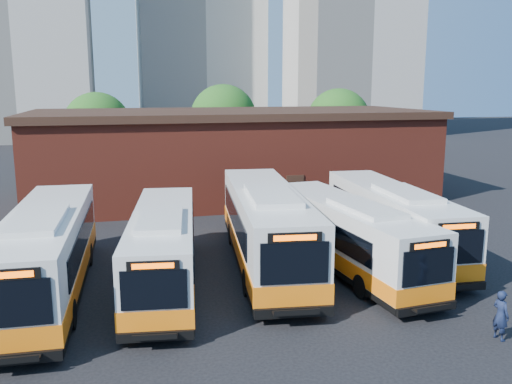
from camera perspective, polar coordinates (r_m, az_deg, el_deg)
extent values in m
plane|color=black|center=(22.42, 7.89, -10.24)|extent=(220.00, 220.00, 0.00)
cube|color=silver|center=(22.81, -21.16, -5.66)|extent=(3.04, 12.46, 2.94)
cube|color=orange|center=(23.06, -21.01, -7.69)|extent=(3.09, 12.51, 0.72)
cube|color=black|center=(23.22, -20.93, -8.90)|extent=(3.08, 12.50, 0.26)
cube|color=black|center=(16.94, -24.47, -10.67)|extent=(2.24, 0.14, 1.39)
cube|color=black|center=(16.64, -24.71, -7.93)|extent=(1.75, 0.12, 0.33)
cube|color=#FF5905|center=(16.61, -24.74, -7.97)|extent=(1.39, 0.07, 0.19)
cube|color=black|center=(17.53, -24.07, -15.78)|extent=(2.63, 0.23, 0.33)
cube|color=black|center=(17.28, -24.26, -15.82)|extent=(1.51, 0.44, 0.06)
cube|color=black|center=(17.09, -24.41, -15.87)|extent=(1.50, 0.09, 0.19)
cube|color=black|center=(23.38, -24.31, -4.78)|extent=(0.37, 9.65, 1.08)
cube|color=black|center=(22.95, -17.74, -4.60)|extent=(0.37, 9.65, 1.08)
cube|color=silver|center=(20.95, -22.10, -2.73)|extent=(1.93, 4.39, 0.23)
cylinder|color=black|center=(19.79, -18.99, -12.10)|extent=(0.36, 1.04, 1.03)
cylinder|color=black|center=(26.51, -22.43, -6.44)|extent=(0.36, 1.04, 1.03)
cylinder|color=black|center=(26.17, -17.27, -6.32)|extent=(0.36, 1.04, 1.03)
cube|color=silver|center=(22.70, -9.72, -5.54)|extent=(3.82, 11.57, 2.70)
cube|color=orange|center=(22.93, -9.66, -7.41)|extent=(3.88, 11.62, 0.66)
cube|color=black|center=(23.09, -9.62, -8.52)|extent=(3.87, 11.61, 0.24)
cube|color=black|center=(17.22, -10.70, -10.10)|extent=(2.04, 0.31, 1.28)
cube|color=black|center=(16.94, -10.79, -7.63)|extent=(1.60, 0.26, 0.30)
cube|color=#FF5905|center=(16.91, -10.80, -7.66)|extent=(1.27, 0.18, 0.17)
cube|color=black|center=(17.76, -10.53, -14.73)|extent=(2.41, 0.44, 0.30)
cube|color=black|center=(17.53, -10.59, -14.76)|extent=(1.41, 0.53, 0.06)
cube|color=black|center=(17.35, -10.63, -14.80)|extent=(1.37, 0.21, 0.17)
cube|color=black|center=(23.09, -12.76, -4.70)|extent=(1.16, 8.79, 0.99)
cube|color=black|center=(22.96, -6.62, -4.59)|extent=(1.16, 8.79, 0.99)
cube|color=silver|center=(20.96, -10.04, -2.85)|extent=(2.13, 4.15, 0.21)
cylinder|color=black|center=(20.17, -13.23, -11.47)|extent=(0.42, 0.98, 0.95)
cylinder|color=black|center=(20.03, -6.88, -11.41)|extent=(0.42, 0.98, 0.95)
cylinder|color=black|center=(26.02, -11.73, -6.23)|extent=(0.42, 0.98, 0.95)
cylinder|color=black|center=(25.91, -6.88, -6.15)|extent=(0.42, 0.98, 0.95)
cube|color=silver|center=(24.76, 1.06, -3.38)|extent=(4.25, 13.29, 3.10)
cube|color=orange|center=(25.00, 1.05, -5.37)|extent=(4.31, 13.35, 0.76)
cube|color=black|center=(25.16, 1.05, -6.56)|extent=(4.30, 13.33, 0.27)
cube|color=black|center=(18.48, 4.08, -7.49)|extent=(2.35, 0.33, 1.47)
cube|color=black|center=(18.20, 4.12, -4.80)|extent=(1.84, 0.28, 0.35)
cube|color=#FF5905|center=(18.17, 4.15, -4.84)|extent=(1.46, 0.19, 0.20)
cube|color=black|center=(19.04, 4.04, -12.52)|extent=(2.77, 0.47, 0.35)
cube|color=black|center=(18.77, 4.20, -12.52)|extent=(1.61, 0.59, 0.07)
cube|color=black|center=(18.57, 4.33, -12.54)|extent=(1.57, 0.22, 0.20)
cube|color=black|center=(24.95, -2.31, -2.57)|extent=(1.22, 10.12, 1.14)
cube|color=black|center=(25.35, 4.08, -2.37)|extent=(1.22, 10.12, 1.14)
cube|color=silver|center=(22.82, 1.67, -0.35)|extent=(2.40, 4.75, 0.24)
cylinder|color=black|center=(21.52, -0.84, -9.50)|extent=(0.47, 1.12, 1.09)
cylinder|color=black|center=(21.93, 5.78, -9.16)|extent=(0.47, 1.12, 1.09)
cylinder|color=black|center=(28.32, -2.52, -4.44)|extent=(0.47, 1.12, 1.09)
cylinder|color=black|center=(28.63, 2.51, -4.27)|extent=(0.47, 1.12, 1.09)
cube|color=silver|center=(24.53, 9.64, -4.27)|extent=(3.46, 11.57, 2.71)
cube|color=orange|center=(24.75, 9.58, -6.02)|extent=(3.51, 11.62, 0.66)
cube|color=black|center=(24.89, 9.54, -7.06)|extent=(3.50, 11.61, 0.24)
cube|color=black|center=(19.86, 17.69, -7.53)|extent=(2.06, 0.25, 1.28)
cube|color=black|center=(19.62, 17.84, -5.35)|extent=(1.61, 0.20, 0.30)
cube|color=#FF5905|center=(19.60, 17.90, -5.38)|extent=(1.28, 0.14, 0.17)
cube|color=black|center=(20.34, 17.53, -11.64)|extent=(2.42, 0.35, 0.30)
cube|color=black|center=(20.15, 17.92, -11.60)|extent=(1.40, 0.49, 0.06)
cube|color=black|center=(20.00, 18.24, -11.59)|extent=(1.37, 0.16, 0.17)
cube|color=black|center=(24.23, 6.66, -3.73)|extent=(0.86, 8.86, 1.00)
cube|color=black|center=(25.38, 11.69, -3.21)|extent=(0.86, 8.86, 1.00)
cube|color=silver|center=(22.99, 11.46, -1.65)|extent=(2.01, 4.12, 0.21)
cylinder|color=black|center=(21.71, 11.11, -9.72)|extent=(0.39, 0.97, 0.95)
cylinder|color=black|center=(22.85, 15.93, -8.88)|extent=(0.39, 0.97, 0.95)
cylinder|color=black|center=(27.01, 4.39, -5.39)|extent=(0.39, 0.97, 0.95)
cylinder|color=black|center=(27.93, 8.53, -4.92)|extent=(0.39, 0.97, 0.95)
cube|color=silver|center=(27.43, 14.05, -2.63)|extent=(3.33, 12.11, 2.84)
cube|color=orange|center=(27.63, 13.97, -4.29)|extent=(3.39, 12.17, 0.70)
cube|color=black|center=(27.77, 13.92, -5.28)|extent=(3.38, 12.15, 0.25)
cube|color=black|center=(22.21, 20.42, -5.48)|extent=(2.16, 0.20, 1.35)
cube|color=black|center=(21.99, 20.58, -3.42)|extent=(1.70, 0.17, 0.32)
cube|color=#FF5905|center=(21.96, 20.62, -3.44)|extent=(1.34, 0.11, 0.18)
cube|color=black|center=(22.65, 20.22, -9.40)|extent=(2.55, 0.31, 0.32)
cube|color=black|center=(22.43, 20.54, -9.35)|extent=(1.47, 0.47, 0.06)
cube|color=black|center=(22.26, 20.79, -9.33)|extent=(1.45, 0.14, 0.18)
cube|color=black|center=(27.23, 11.24, -2.02)|extent=(0.67, 9.32, 1.05)
cube|color=black|center=(28.27, 16.15, -1.77)|extent=(0.67, 9.32, 1.05)
cube|color=silver|center=(25.79, 15.55, -0.11)|extent=(2.00, 4.30, 0.22)
cylinder|color=black|center=(24.35, 14.68, -7.51)|extent=(0.38, 1.02, 1.00)
cylinder|color=black|center=(25.38, 19.44, -7.03)|extent=(0.38, 1.02, 1.00)
cylinder|color=black|center=(30.18, 9.47, -3.70)|extent=(0.38, 1.02, 1.00)
cylinder|color=black|center=(31.02, 13.49, -3.45)|extent=(0.38, 1.02, 1.00)
imported|color=#131C37|center=(19.61, 24.36, -11.73)|extent=(0.50, 0.67, 1.67)
cube|color=maroon|center=(40.46, -2.56, 3.78)|extent=(28.00, 12.00, 6.00)
cube|color=black|center=(40.18, -2.60, 8.24)|extent=(28.60, 12.60, 0.50)
cube|color=black|center=(35.73, 4.12, -0.12)|extent=(1.20, 0.08, 2.40)
cylinder|color=#382314|center=(51.82, -16.16, 3.11)|extent=(0.36, 0.36, 2.70)
sphere|color=#1A4F16|center=(51.50, -16.36, 6.75)|extent=(6.00, 6.00, 6.00)
cylinder|color=#382314|center=(54.66, -3.41, 4.05)|extent=(0.36, 0.36, 2.95)
sphere|color=#1A4F16|center=(54.34, -3.46, 7.83)|extent=(6.56, 6.56, 6.56)
cylinder|color=#382314|center=(54.93, 8.56, 3.90)|extent=(0.36, 0.36, 2.81)
sphere|color=#1A4F16|center=(54.62, 8.66, 7.48)|extent=(6.24, 6.24, 6.24)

